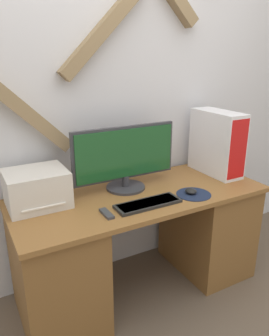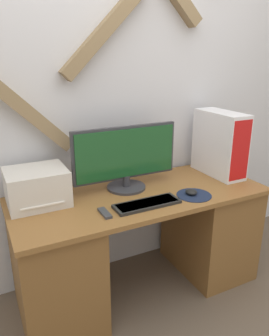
% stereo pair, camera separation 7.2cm
% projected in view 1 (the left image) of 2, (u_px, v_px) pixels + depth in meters
% --- Properties ---
extents(ground_plane, '(12.00, 12.00, 0.00)m').
position_uv_depth(ground_plane, '(166.00, 318.00, 2.04)').
color(ground_plane, brown).
extents(wall_back, '(6.40, 0.13, 2.78)m').
position_uv_depth(wall_back, '(114.00, 84.00, 2.18)').
color(wall_back, silver).
rests_on(wall_back, ground_plane).
extents(desk, '(1.62, 0.66, 0.72)m').
position_uv_depth(desk, '(141.00, 241.00, 2.19)').
color(desk, brown).
rests_on(desk, ground_plane).
extents(monitor, '(0.71, 0.25, 0.41)m').
position_uv_depth(monitor, '(125.00, 157.00, 2.09)').
color(monitor, '#333338').
rests_on(monitor, desk).
extents(keyboard, '(0.40, 0.13, 0.02)m').
position_uv_depth(keyboard, '(148.00, 203.00, 1.91)').
color(keyboard, black).
rests_on(keyboard, desk).
extents(mousepad, '(0.22, 0.22, 0.00)m').
position_uv_depth(mousepad, '(194.00, 194.00, 2.06)').
color(mousepad, '#19233D').
rests_on(mousepad, desk).
extents(mouse, '(0.07, 0.08, 0.03)m').
position_uv_depth(mouse, '(191.00, 191.00, 2.06)').
color(mouse, black).
rests_on(mouse, mousepad).
extents(computer_tower, '(0.17, 0.42, 0.46)m').
position_uv_depth(computer_tower, '(217.00, 143.00, 2.37)').
color(computer_tower, white).
rests_on(computer_tower, desk).
extents(printer, '(0.34, 0.30, 0.21)m').
position_uv_depth(printer, '(37.00, 188.00, 1.89)').
color(printer, beige).
rests_on(printer, desk).
extents(remote_control, '(0.04, 0.13, 0.02)m').
position_uv_depth(remote_control, '(107.00, 214.00, 1.80)').
color(remote_control, '#38383D').
rests_on(remote_control, desk).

